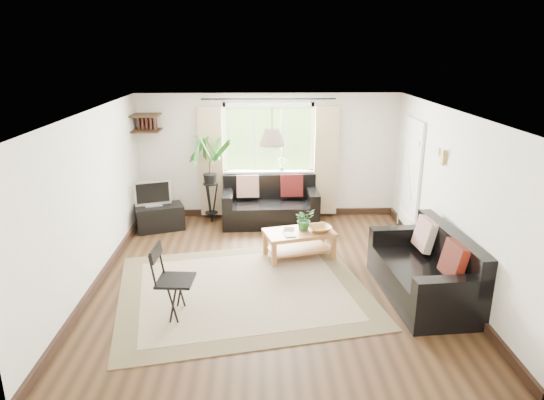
{
  "coord_description": "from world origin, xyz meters",
  "views": [
    {
      "loc": [
        -0.19,
        -6.44,
        3.22
      ],
      "look_at": [
        0.0,
        0.4,
        1.05
      ],
      "focal_mm": 32.0,
      "sensor_mm": 36.0,
      "label": 1
    }
  ],
  "objects_px": {
    "sofa_right": "(423,267)",
    "coffee_table": "(299,244)",
    "folding_chair": "(176,282)",
    "tv_stand": "(160,217)",
    "palm_stand": "(210,180)",
    "sofa_back": "(270,202)"
  },
  "relations": [
    {
      "from": "coffee_table",
      "to": "palm_stand",
      "type": "relative_size",
      "value": 0.65
    },
    {
      "from": "sofa_right",
      "to": "palm_stand",
      "type": "bearing_deg",
      "value": -138.84
    },
    {
      "from": "sofa_right",
      "to": "coffee_table",
      "type": "distance_m",
      "value": 2.04
    },
    {
      "from": "sofa_back",
      "to": "sofa_right",
      "type": "height_order",
      "value": "sofa_right"
    },
    {
      "from": "sofa_back",
      "to": "folding_chair",
      "type": "height_order",
      "value": "folding_chair"
    },
    {
      "from": "sofa_right",
      "to": "coffee_table",
      "type": "xyz_separation_m",
      "value": [
        -1.54,
        1.32,
        -0.22
      ]
    },
    {
      "from": "coffee_table",
      "to": "tv_stand",
      "type": "relative_size",
      "value": 1.28
    },
    {
      "from": "sofa_right",
      "to": "palm_stand",
      "type": "distance_m",
      "value": 4.33
    },
    {
      "from": "palm_stand",
      "to": "sofa_right",
      "type": "bearing_deg",
      "value": -44.31
    },
    {
      "from": "coffee_table",
      "to": "folding_chair",
      "type": "relative_size",
      "value": 1.17
    },
    {
      "from": "sofa_right",
      "to": "tv_stand",
      "type": "height_order",
      "value": "sofa_right"
    },
    {
      "from": "sofa_back",
      "to": "sofa_right",
      "type": "xyz_separation_m",
      "value": [
        1.96,
        -2.89,
        0.02
      ]
    },
    {
      "from": "tv_stand",
      "to": "sofa_right",
      "type": "bearing_deg",
      "value": -52.49
    },
    {
      "from": "folding_chair",
      "to": "tv_stand",
      "type": "bearing_deg",
      "value": 18.81
    },
    {
      "from": "sofa_right",
      "to": "coffee_table",
      "type": "bearing_deg",
      "value": -135.19
    },
    {
      "from": "coffee_table",
      "to": "folding_chair",
      "type": "xyz_separation_m",
      "value": [
        -1.67,
        -1.72,
        0.24
      ]
    },
    {
      "from": "tv_stand",
      "to": "folding_chair",
      "type": "bearing_deg",
      "value": -94.43
    },
    {
      "from": "sofa_back",
      "to": "coffee_table",
      "type": "relative_size",
      "value": 1.65
    },
    {
      "from": "palm_stand",
      "to": "folding_chair",
      "type": "relative_size",
      "value": 1.8
    },
    {
      "from": "folding_chair",
      "to": "coffee_table",
      "type": "bearing_deg",
      "value": -39.93
    },
    {
      "from": "coffee_table",
      "to": "palm_stand",
      "type": "bearing_deg",
      "value": 132.45
    },
    {
      "from": "coffee_table",
      "to": "palm_stand",
      "type": "xyz_separation_m",
      "value": [
        -1.54,
        1.69,
        0.61
      ]
    }
  ]
}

